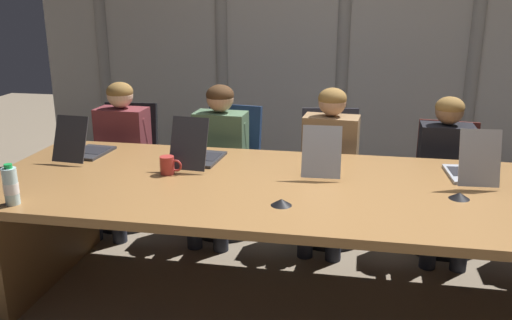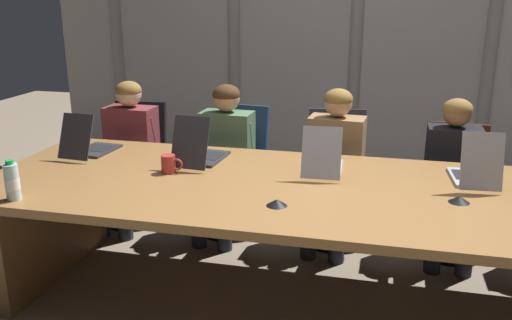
# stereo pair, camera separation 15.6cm
# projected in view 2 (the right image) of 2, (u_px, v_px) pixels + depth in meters

# --- Properties ---
(ground_plane) EXTENTS (12.37, 12.37, 0.00)m
(ground_plane) POSITION_uv_depth(u_px,v_px,m) (316.00, 304.00, 3.27)
(ground_plane) COLOR #7F705B
(conference_table) EXTENTS (3.94, 1.34, 0.75)m
(conference_table) POSITION_uv_depth(u_px,v_px,m) (320.00, 211.00, 3.09)
(conference_table) COLOR olive
(conference_table) RESTS_ON ground_plane
(curtain_backdrop) EXTENTS (6.18, 0.17, 2.85)m
(curtain_backdrop) POSITION_uv_depth(u_px,v_px,m) (355.00, 33.00, 5.18)
(curtain_backdrop) COLOR beige
(curtain_backdrop) RESTS_ON ground_plane
(laptop_left_end) EXTENTS (0.26, 0.45, 0.30)m
(laptop_left_end) POSITION_uv_depth(u_px,v_px,m) (90.00, 146.00, 3.67)
(laptop_left_end) COLOR #2D2D33
(laptop_left_end) RESTS_ON conference_table
(laptop_left_mid) EXTENTS (0.27, 0.47, 0.33)m
(laptop_left_mid) POSITION_uv_depth(u_px,v_px,m) (201.00, 153.00, 3.49)
(laptop_left_mid) COLOR #2D2D33
(laptop_left_mid) RESTS_ON conference_table
(laptop_center) EXTENTS (0.24, 0.43, 0.31)m
(laptop_center) POSITION_uv_depth(u_px,v_px,m) (323.00, 163.00, 3.29)
(laptop_center) COLOR #A8ADB7
(laptop_center) RESTS_ON conference_table
(laptop_right_mid) EXTENTS (0.25, 0.43, 0.33)m
(laptop_right_mid) POSITION_uv_depth(u_px,v_px,m) (474.00, 173.00, 3.10)
(laptop_right_mid) COLOR #A8ADB7
(laptop_right_mid) RESTS_ON conference_table
(office_chair_left_end) EXTENTS (0.60, 0.60, 0.94)m
(office_chair_left_end) POSITION_uv_depth(u_px,v_px,m) (136.00, 176.00, 4.49)
(office_chair_left_end) COLOR black
(office_chair_left_end) RESTS_ON ground_plane
(office_chair_left_mid) EXTENTS (0.60, 0.60, 0.95)m
(office_chair_left_mid) POSITION_uv_depth(u_px,v_px,m) (234.00, 184.00, 4.31)
(office_chair_left_mid) COLOR navy
(office_chair_left_mid) RESTS_ON ground_plane
(office_chair_center) EXTENTS (0.60, 0.61, 0.95)m
(office_chair_center) POSITION_uv_depth(u_px,v_px,m) (335.00, 192.00, 4.13)
(office_chair_center) COLOR #2D2D38
(office_chair_center) RESTS_ON ground_plane
(office_chair_right_mid) EXTENTS (0.60, 0.60, 0.89)m
(office_chair_right_mid) POSITION_uv_depth(u_px,v_px,m) (450.00, 203.00, 3.95)
(office_chair_right_mid) COLOR #511E19
(office_chair_right_mid) RESTS_ON ground_plane
(person_left_end) EXTENTS (0.41, 0.55, 1.15)m
(person_left_end) POSITION_uv_depth(u_px,v_px,m) (127.00, 145.00, 4.25)
(person_left_end) COLOR brown
(person_left_end) RESTS_ON ground_plane
(person_left_mid) EXTENTS (0.41, 0.56, 1.15)m
(person_left_mid) POSITION_uv_depth(u_px,v_px,m) (224.00, 151.00, 4.08)
(person_left_mid) COLOR #4C6B4C
(person_left_mid) RESTS_ON ground_plane
(person_center) EXTENTS (0.44, 0.57, 1.15)m
(person_center) POSITION_uv_depth(u_px,v_px,m) (333.00, 159.00, 3.90)
(person_center) COLOR olive
(person_center) RESTS_ON ground_plane
(person_right_mid) EXTENTS (0.37, 0.55, 1.11)m
(person_right_mid) POSITION_uv_depth(u_px,v_px,m) (453.00, 171.00, 3.72)
(person_right_mid) COLOR black
(person_right_mid) RESTS_ON ground_plane
(water_bottle_primary) EXTENTS (0.08, 0.08, 0.22)m
(water_bottle_primary) POSITION_uv_depth(u_px,v_px,m) (12.00, 182.00, 2.84)
(water_bottle_primary) COLOR silver
(water_bottle_primary) RESTS_ON conference_table
(coffee_mug_far) EXTENTS (0.14, 0.09, 0.11)m
(coffee_mug_far) POSITION_uv_depth(u_px,v_px,m) (169.00, 164.00, 3.29)
(coffee_mug_far) COLOR #B2332D
(coffee_mug_far) RESTS_ON conference_table
(conference_mic_left_side) EXTENTS (0.11, 0.11, 0.03)m
(conference_mic_left_side) POSITION_uv_depth(u_px,v_px,m) (459.00, 199.00, 2.83)
(conference_mic_left_side) COLOR black
(conference_mic_left_side) RESTS_ON conference_table
(conference_mic_middle) EXTENTS (0.11, 0.11, 0.03)m
(conference_mic_middle) POSITION_uv_depth(u_px,v_px,m) (277.00, 203.00, 2.78)
(conference_mic_middle) COLOR black
(conference_mic_middle) RESTS_ON conference_table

